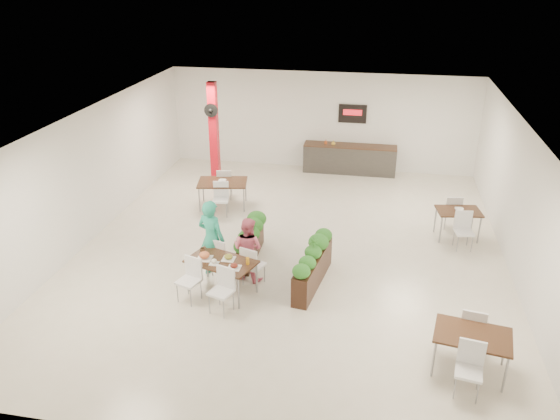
# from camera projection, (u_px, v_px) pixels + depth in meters

# --- Properties ---
(ground) EXTENTS (12.00, 12.00, 0.00)m
(ground) POSITION_uv_depth(u_px,v_px,m) (291.00, 250.00, 13.19)
(ground) COLOR beige
(ground) RESTS_ON ground
(room_shell) EXTENTS (10.10, 12.10, 3.22)m
(room_shell) POSITION_uv_depth(u_px,v_px,m) (292.00, 172.00, 12.36)
(room_shell) COLOR white
(room_shell) RESTS_ON ground
(red_column) EXTENTS (0.40, 0.41, 3.20)m
(red_column) POSITION_uv_depth(u_px,v_px,m) (214.00, 134.00, 16.40)
(red_column) COLOR #B80C19
(red_column) RESTS_ON ground
(service_counter) EXTENTS (3.00, 0.64, 2.20)m
(service_counter) POSITION_uv_depth(u_px,v_px,m) (350.00, 158.00, 17.88)
(service_counter) COLOR #312E2B
(service_counter) RESTS_ON ground
(main_table) EXTENTS (1.68, 1.93, 0.92)m
(main_table) POSITION_uv_depth(u_px,v_px,m) (221.00, 265.00, 11.25)
(main_table) COLOR #311B10
(main_table) RESTS_ON ground
(diner_man) EXTENTS (0.75, 0.62, 1.78)m
(diner_man) POSITION_uv_depth(u_px,v_px,m) (212.00, 239.00, 11.79)
(diner_man) COLOR teal
(diner_man) RESTS_ON ground
(diner_woman) EXTENTS (0.84, 0.75, 1.44)m
(diner_woman) POSITION_uv_depth(u_px,v_px,m) (248.00, 249.00, 11.73)
(diner_woman) COLOR #E66683
(diner_woman) RESTS_ON ground
(planter_left) EXTENTS (0.42, 1.79, 0.93)m
(planter_left) POSITION_uv_depth(u_px,v_px,m) (250.00, 239.00, 12.64)
(planter_left) COLOR black
(planter_left) RESTS_ON ground
(planter_right) EXTENTS (0.65, 2.09, 1.10)m
(planter_right) POSITION_uv_depth(u_px,v_px,m) (313.00, 263.00, 11.58)
(planter_right) COLOR black
(planter_right) RESTS_ON ground
(side_table_a) EXTENTS (1.49, 1.67, 0.92)m
(side_table_a) POSITION_uv_depth(u_px,v_px,m) (223.00, 185.00, 15.30)
(side_table_a) COLOR #311B10
(side_table_a) RESTS_ON ground
(side_table_b) EXTENTS (1.16, 1.67, 0.92)m
(side_table_b) POSITION_uv_depth(u_px,v_px,m) (458.00, 215.00, 13.54)
(side_table_b) COLOR #311B10
(side_table_b) RESTS_ON ground
(side_table_c) EXTENTS (1.35, 1.67, 0.92)m
(side_table_c) POSITION_uv_depth(u_px,v_px,m) (472.00, 340.00, 9.03)
(side_table_c) COLOR #311B10
(side_table_c) RESTS_ON ground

